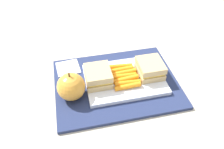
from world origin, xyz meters
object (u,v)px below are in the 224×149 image
object	(u,v)px
sandwich_half_left	(150,68)
apple	(71,87)
carrot_sticks_bundle	(124,76)
paper_napkin	(68,68)
food_tray	(124,79)
sandwich_half_right	(98,76)

from	to	relation	value
sandwich_half_left	apple	distance (m)	0.24
carrot_sticks_bundle	paper_napkin	size ratio (longest dim) A/B	1.47
apple	sandwich_half_left	bearing A→B (deg)	-172.67
food_tray	apple	world-z (taller)	apple
apple	sandwich_half_right	bearing A→B (deg)	-159.01
sandwich_half_right	food_tray	bearing A→B (deg)	180.00
sandwich_half_left	carrot_sticks_bundle	xyz separation A→B (m)	(0.08, 0.00, -0.02)
sandwich_half_left	sandwich_half_right	size ratio (longest dim) A/B	1.00
sandwich_half_left	sandwich_half_right	distance (m)	0.16
sandwich_half_left	paper_napkin	size ratio (longest dim) A/B	1.14
sandwich_half_left	sandwich_half_right	xyz separation A→B (m)	(0.16, 0.00, 0.00)
sandwich_half_right	carrot_sticks_bundle	world-z (taller)	sandwich_half_right
food_tray	paper_napkin	world-z (taller)	food_tray
food_tray	paper_napkin	xyz separation A→B (m)	(0.16, -0.09, -0.00)
sandwich_half_right	apple	world-z (taller)	apple
carrot_sticks_bundle	paper_napkin	distance (m)	0.19
carrot_sticks_bundle	paper_napkin	world-z (taller)	carrot_sticks_bundle
carrot_sticks_bundle	apple	xyz separation A→B (m)	(0.16, 0.03, 0.02)
sandwich_half_right	paper_napkin	bearing A→B (deg)	-48.86
carrot_sticks_bundle	food_tray	bearing A→B (deg)	-174.97
food_tray	carrot_sticks_bundle	distance (m)	0.01
apple	carrot_sticks_bundle	bearing A→B (deg)	-169.08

